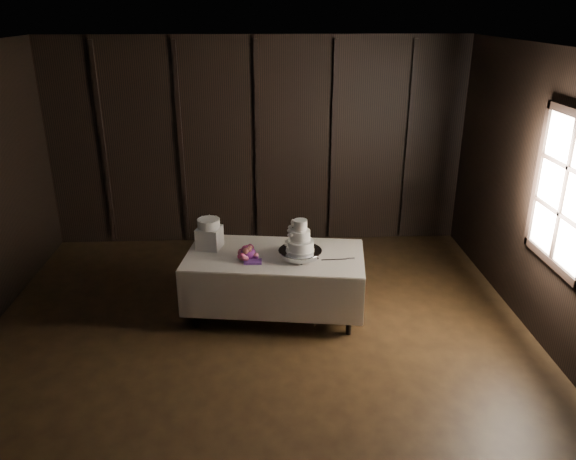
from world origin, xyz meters
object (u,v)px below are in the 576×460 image
at_px(cake_stand, 300,254).
at_px(box_pedestal, 209,238).
at_px(bouquet, 248,253).
at_px(display_table, 275,281).
at_px(wedding_cake, 298,239).
at_px(small_cake, 209,223).

distance_m(cake_stand, box_pedestal, 1.07).
relative_size(bouquet, box_pedestal, 1.57).
height_order(cake_stand, bouquet, bouquet).
relative_size(display_table, wedding_cake, 5.91).
bearing_deg(small_cake, display_table, -16.17).
bearing_deg(small_cake, bouquet, -35.28).
bearing_deg(display_table, box_pedestal, 171.46).
height_order(display_table, cake_stand, cake_stand).
xyz_separation_m(display_table, box_pedestal, (-0.74, 0.22, 0.47)).
relative_size(display_table, cake_stand, 4.36).
distance_m(bouquet, small_cake, 0.60).
xyz_separation_m(display_table, bouquet, (-0.29, -0.10, 0.41)).
xyz_separation_m(bouquet, small_cake, (-0.45, 0.32, 0.23)).
bearing_deg(small_cake, cake_stand, -17.45).
distance_m(wedding_cake, box_pedestal, 1.06).
bearing_deg(box_pedestal, bouquet, -35.28).
xyz_separation_m(wedding_cake, small_cake, (-1.00, 0.34, 0.07)).
xyz_separation_m(box_pedestal, small_cake, (0.00, 0.00, 0.18)).
distance_m(wedding_cake, small_cake, 1.05).
height_order(wedding_cake, box_pedestal, wedding_cake).
relative_size(box_pedestal, small_cake, 1.02).
bearing_deg(wedding_cake, small_cake, 151.05).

